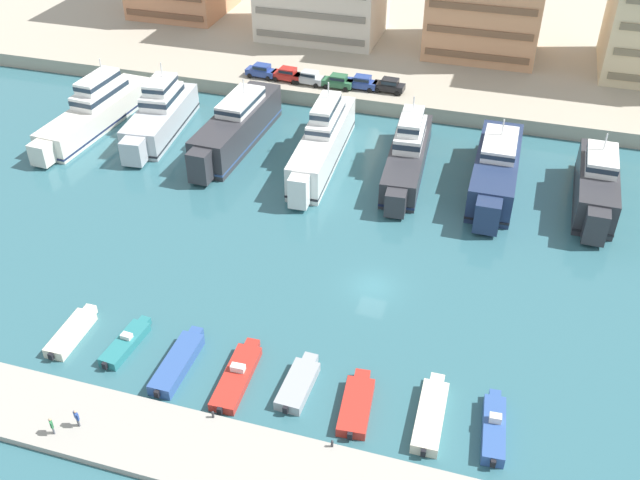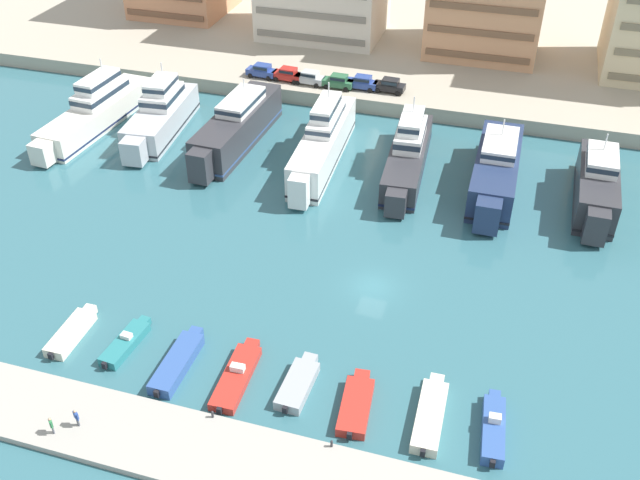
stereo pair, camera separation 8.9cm
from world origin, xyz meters
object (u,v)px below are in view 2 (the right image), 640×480
at_px(motorboat_grey_center, 298,384).
at_px(car_blue_center, 362,82).
at_px(yacht_charcoal_center, 408,153).
at_px(motorboat_cream_mid_right, 430,415).
at_px(yacht_ivory_far_left, 96,110).
at_px(motorboat_cream_far_left, 72,332).
at_px(yacht_white_center_left, 323,142).
at_px(yacht_charcoal_mid_left, 237,127).
at_px(pedestrian_near_edge, 76,416).
at_px(yacht_navy_center_right, 496,170).
at_px(motorboat_blue_right, 493,428).
at_px(car_green_center_left, 338,81).
at_px(motorboat_blue_mid_left, 178,362).
at_px(car_blue_far_left, 262,70).
at_px(car_silver_mid_left, 310,77).
at_px(motorboat_teal_left, 126,343).
at_px(car_red_left, 288,74).
at_px(motorboat_red_center_right, 356,405).
at_px(yacht_charcoal_mid_right, 597,186).
at_px(motorboat_red_center_left, 237,376).
at_px(yacht_silver_left, 161,115).
at_px(car_black_center_right, 390,85).
at_px(pedestrian_mid_deck, 51,424).

bearing_deg(motorboat_grey_center, car_blue_center, 98.58).
bearing_deg(yacht_charcoal_center, motorboat_cream_mid_right, -76.17).
height_order(yacht_ivory_far_left, motorboat_cream_far_left, yacht_ivory_far_left).
height_order(yacht_white_center_left, yacht_charcoal_center, yacht_white_center_left).
xyz_separation_m(yacht_charcoal_mid_left, pedestrian_near_edge, (5.26, -43.19, -0.85)).
height_order(yacht_navy_center_right, motorboat_blue_right, yacht_navy_center_right).
relative_size(motorboat_grey_center, motorboat_blue_right, 0.91).
bearing_deg(car_blue_center, car_green_center_left, -169.27).
relative_size(yacht_charcoal_mid_left, yacht_navy_center_right, 1.07).
xyz_separation_m(motorboat_blue_mid_left, car_blue_far_left, (-11.84, 50.89, 2.41)).
xyz_separation_m(yacht_charcoal_center, car_silver_mid_left, (-16.35, 15.36, 0.68)).
bearing_deg(motorboat_blue_mid_left, motorboat_teal_left, 170.48).
xyz_separation_m(motorboat_grey_center, car_silver_mid_left, (-14.71, 49.87, 2.49)).
relative_size(yacht_charcoal_mid_left, car_silver_mid_left, 4.89).
distance_m(car_blue_far_left, car_red_left, 3.77).
relative_size(motorboat_red_center_right, car_blue_center, 1.58).
xyz_separation_m(yacht_charcoal_mid_right, motorboat_red_center_right, (-17.03, -34.05, -1.85)).
xyz_separation_m(motorboat_grey_center, car_green_center_left, (-10.71, 49.79, 2.49)).
bearing_deg(motorboat_red_center_left, yacht_navy_center_right, 64.67).
bearing_deg(car_red_left, motorboat_grey_center, -70.38).
distance_m(motorboat_red_center_left, motorboat_red_center_right, 9.56).
bearing_deg(yacht_charcoal_mid_left, motorboat_red_center_right, -56.19).
bearing_deg(car_blue_far_left, pedestrian_near_edge, -82.41).
bearing_deg(yacht_silver_left, motorboat_cream_far_left, -74.84).
height_order(yacht_ivory_far_left, car_green_center_left, yacht_ivory_far_left).
bearing_deg(car_silver_mid_left, yacht_charcoal_mid_right, -24.37).
distance_m(motorboat_blue_mid_left, car_green_center_left, 50.50).
bearing_deg(yacht_charcoal_mid_right, car_silver_mid_left, 155.63).
height_order(yacht_charcoal_mid_left, motorboat_blue_right, yacht_charcoal_mid_left).
height_order(yacht_white_center_left, motorboat_blue_mid_left, yacht_white_center_left).
relative_size(car_silver_mid_left, car_blue_center, 1.02).
distance_m(yacht_navy_center_right, motorboat_cream_mid_right, 33.92).
xyz_separation_m(motorboat_blue_mid_left, car_silver_mid_left, (-4.93, 50.51, 2.41)).
bearing_deg(pedestrian_near_edge, motorboat_red_center_left, 40.99).
height_order(yacht_silver_left, car_black_center_right, yacht_silver_left).
bearing_deg(car_blue_center, car_blue_far_left, -179.44).
bearing_deg(motorboat_blue_right, yacht_charcoal_mid_left, 134.04).
bearing_deg(car_blue_far_left, car_red_left, -2.24).
xyz_separation_m(yacht_navy_center_right, yacht_charcoal_mid_right, (10.36, -0.38, 0.09)).
bearing_deg(pedestrian_near_edge, yacht_charcoal_center, 70.19).
distance_m(motorboat_red_center_left, motorboat_blue_right, 19.51).
height_order(car_red_left, pedestrian_mid_deck, car_red_left).
bearing_deg(pedestrian_mid_deck, yacht_charcoal_mid_left, 95.08).
distance_m(motorboat_red_center_left, car_silver_mid_left, 51.44).
height_order(yacht_silver_left, motorboat_red_center_right, yacht_silver_left).
relative_size(motorboat_red_center_left, pedestrian_mid_deck, 5.07).
height_order(yacht_ivory_far_left, yacht_charcoal_mid_left, yacht_ivory_far_left).
relative_size(yacht_charcoal_mid_right, motorboat_grey_center, 2.69).
height_order(yacht_silver_left, car_green_center_left, yacht_silver_left).
height_order(car_red_left, car_silver_mid_left, same).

